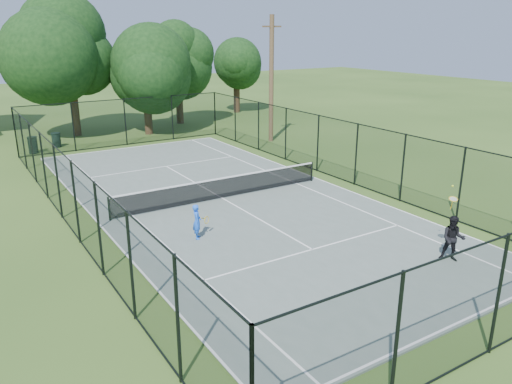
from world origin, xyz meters
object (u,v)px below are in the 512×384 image
trash_bin_right (56,140)px  trash_bin_left (33,145)px  player_blue (197,221)px  utility_pole (271,79)px  player_black (453,239)px  tennis_net (222,187)px

trash_bin_right → trash_bin_left: bearing=-146.4°
player_blue → utility_pole: bearing=47.3°
trash_bin_right → player_blue: bearing=-86.4°
player_blue → player_black: 8.58m
trash_bin_right → player_black: player_black is taller
trash_bin_left → trash_bin_right: trash_bin_left is taller
trash_bin_right → player_blue: player_blue is taller
player_blue → player_black: bearing=-44.4°
utility_pole → trash_bin_right: bearing=155.5°
utility_pole → player_blue: size_ratio=6.37×
trash_bin_left → utility_pole: size_ratio=0.13×
trash_bin_right → utility_pole: bearing=-24.5°
player_black → player_blue: bearing=135.6°
trash_bin_left → utility_pole: (14.18, -4.73, 3.59)m
utility_pole → player_black: utility_pole is taller
player_blue → player_black: (6.13, -6.00, 0.13)m
tennis_net → player_blue: bearing=-129.9°
utility_pole → player_black: 19.47m
trash_bin_left → player_blue: bearing=-81.1°
player_blue → player_black: size_ratio=0.54×
tennis_net → utility_pole: (8.62, 9.00, 3.53)m
trash_bin_right → player_blue: (1.15, -18.19, 0.22)m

